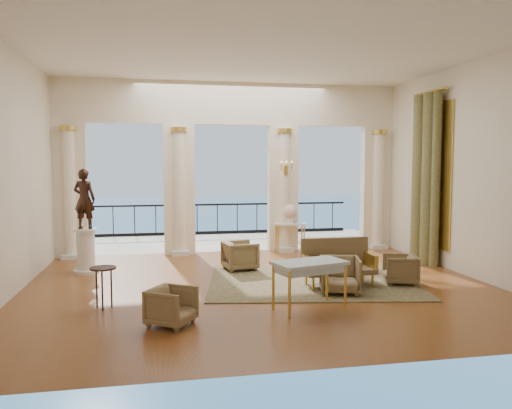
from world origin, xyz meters
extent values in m
plane|color=#512710|center=(0.00, 0.00, 0.00)|extent=(9.00, 9.00, 0.00)
plane|color=#EDE0C7|center=(0.00, -4.00, 2.25)|extent=(9.00, 0.00, 9.00)
plane|color=#EDE0C7|center=(-4.50, 0.00, 2.25)|extent=(0.00, 8.00, 8.00)
plane|color=#EDE0C7|center=(4.50, 0.00, 2.25)|extent=(0.00, 8.00, 8.00)
plane|color=white|center=(0.00, 0.00, 4.50)|extent=(9.00, 9.00, 0.00)
cube|color=#F8E9CA|center=(0.00, 3.85, 3.95)|extent=(9.00, 0.30, 1.10)
cube|color=#F8E9CA|center=(-4.10, 3.85, 1.70)|extent=(0.80, 0.30, 3.40)
cylinder|color=#F8E9CA|center=(-4.10, 3.67, 1.60)|extent=(0.28, 0.28, 3.20)
cylinder|color=gold|center=(-4.10, 3.67, 3.25)|extent=(0.40, 0.40, 0.12)
cube|color=silver|center=(-4.10, 3.67, 0.06)|extent=(0.45, 0.45, 0.12)
cube|color=#F8E9CA|center=(-1.40, 3.85, 1.70)|extent=(0.80, 0.30, 3.40)
cylinder|color=#F8E9CA|center=(-1.40, 3.67, 1.60)|extent=(0.28, 0.28, 3.20)
cylinder|color=gold|center=(-1.40, 3.67, 3.25)|extent=(0.40, 0.40, 0.12)
cube|color=silver|center=(-1.40, 3.67, 0.06)|extent=(0.45, 0.45, 0.12)
cube|color=#F8E9CA|center=(1.40, 3.85, 1.70)|extent=(0.80, 0.30, 3.40)
cylinder|color=#F8E9CA|center=(1.40, 3.67, 1.60)|extent=(0.28, 0.28, 3.20)
cylinder|color=gold|center=(1.40, 3.67, 3.25)|extent=(0.40, 0.40, 0.12)
cube|color=silver|center=(1.40, 3.67, 0.06)|extent=(0.45, 0.45, 0.12)
cube|color=#F8E9CA|center=(4.10, 3.85, 1.70)|extent=(0.80, 0.30, 3.40)
cylinder|color=#F8E9CA|center=(4.10, 3.67, 1.60)|extent=(0.28, 0.28, 3.20)
cylinder|color=gold|center=(4.10, 3.67, 3.25)|extent=(0.40, 0.40, 0.12)
cube|color=silver|center=(4.10, 3.67, 0.06)|extent=(0.45, 0.45, 0.12)
cube|color=#ABA48F|center=(0.00, 5.80, -0.05)|extent=(10.00, 3.60, 0.10)
cube|color=black|center=(0.00, 7.40, 1.00)|extent=(9.00, 0.06, 0.06)
cube|color=black|center=(0.00, 7.40, 0.05)|extent=(9.00, 0.06, 0.10)
cylinder|color=black|center=(0.00, 7.40, 0.50)|extent=(0.03, 0.03, 1.00)
cylinder|color=black|center=(-4.10, 7.40, 0.50)|extent=(0.03, 0.03, 1.00)
cylinder|color=black|center=(4.10, 7.40, 0.50)|extent=(0.03, 0.03, 1.00)
cylinder|color=#4C3823|center=(2.00, 6.60, 2.10)|extent=(0.20, 0.20, 4.20)
plane|color=#225588|center=(0.00, 60.00, -6.00)|extent=(160.00, 160.00, 0.00)
cylinder|color=#4B4A28|center=(4.30, 1.05, 2.00)|extent=(0.26, 0.26, 4.00)
cylinder|color=#4B4A28|center=(4.26, 1.50, 2.00)|extent=(0.32, 0.32, 4.00)
cylinder|color=#4B4A28|center=(4.30, 1.95, 2.00)|extent=(0.26, 0.26, 4.00)
cylinder|color=gold|center=(4.35, 1.50, 4.05)|extent=(0.08, 1.40, 0.08)
cube|color=gold|center=(4.47, 1.50, 2.10)|extent=(0.04, 1.60, 3.40)
cube|color=gold|center=(1.40, 3.53, 2.20)|extent=(0.10, 0.04, 0.25)
cylinder|color=gold|center=(1.26, 3.45, 2.30)|extent=(0.02, 0.02, 0.22)
cylinder|color=gold|center=(1.40, 3.45, 2.30)|extent=(0.02, 0.02, 0.22)
cylinder|color=gold|center=(1.54, 3.45, 2.30)|extent=(0.02, 0.02, 0.22)
cube|color=#2C2F17|center=(1.10, 0.20, 0.01)|extent=(4.56, 3.81, 0.02)
imported|color=#4F4126|center=(-1.75, -2.05, 0.31)|extent=(0.80, 0.81, 0.62)
imported|color=#4F4126|center=(1.34, -0.77, 0.37)|extent=(0.86, 0.83, 0.74)
imported|color=#4F4126|center=(2.77, -0.33, 0.32)|extent=(0.74, 0.77, 0.64)
imported|color=#4F4126|center=(-0.15, 1.55, 0.36)|extent=(0.76, 0.79, 0.71)
cube|color=#4F4126|center=(1.50, -0.30, 0.31)|extent=(1.39, 0.57, 0.10)
cube|color=#4F4126|center=(1.50, -0.03, 0.64)|extent=(1.38, 0.09, 0.56)
cube|color=gold|center=(0.85, -0.30, 0.49)|extent=(0.09, 0.56, 0.27)
cube|color=gold|center=(2.15, -0.30, 0.49)|extent=(0.09, 0.56, 0.27)
cylinder|color=gold|center=(0.91, -0.53, 0.13)|extent=(0.05, 0.05, 0.26)
cylinder|color=gold|center=(2.10, -0.52, 0.13)|extent=(0.05, 0.05, 0.26)
cylinder|color=gold|center=(0.90, -0.08, 0.13)|extent=(0.05, 0.05, 0.26)
cylinder|color=gold|center=(2.09, -0.07, 0.13)|extent=(0.05, 0.05, 0.26)
cube|color=#ACCDDC|center=(0.49, -1.66, 0.77)|extent=(1.29, 0.92, 0.05)
cylinder|color=gold|center=(0.05, -2.05, 0.37)|extent=(0.05, 0.05, 0.74)
cylinder|color=gold|center=(1.06, -1.77, 0.37)|extent=(0.05, 0.05, 0.74)
cylinder|color=gold|center=(-0.09, -1.54, 0.37)|extent=(0.05, 0.05, 0.74)
cylinder|color=gold|center=(0.92, -1.26, 0.37)|extent=(0.05, 0.05, 0.74)
cylinder|color=silver|center=(-3.50, 1.88, 0.04)|extent=(0.53, 0.53, 0.07)
cylinder|color=silver|center=(-3.50, 1.88, 0.48)|extent=(0.39, 0.39, 0.85)
cylinder|color=silver|center=(-3.50, 1.88, 0.94)|extent=(0.49, 0.49, 0.05)
imported|color=black|center=(-3.50, 1.88, 1.62)|extent=(0.55, 0.45, 1.30)
cube|color=silver|center=(1.53, 3.55, 0.75)|extent=(0.87, 0.52, 0.05)
cylinder|color=gold|center=(1.15, 3.53, 0.37)|extent=(0.04, 0.04, 0.73)
cylinder|color=gold|center=(1.85, 3.35, 0.37)|extent=(0.04, 0.04, 0.73)
cylinder|color=gold|center=(1.21, 3.75, 0.37)|extent=(0.04, 0.04, 0.73)
cylinder|color=gold|center=(1.91, 3.57, 0.37)|extent=(0.04, 0.04, 0.73)
cylinder|color=white|center=(1.53, 3.55, 0.90)|extent=(0.19, 0.19, 0.24)
sphere|color=#D3959C|center=(1.53, 3.55, 1.09)|extent=(0.39, 0.39, 0.39)
cylinder|color=black|center=(-2.82, -1.00, 0.68)|extent=(0.43, 0.43, 0.03)
cylinder|color=black|center=(-2.70, -0.93, 0.33)|extent=(0.03, 0.03, 0.66)
cylinder|color=black|center=(-2.94, -0.93, 0.33)|extent=(0.03, 0.03, 0.66)
cylinder|color=black|center=(-2.83, -1.14, 0.33)|extent=(0.03, 0.03, 0.66)
camera|label=1|loc=(-1.88, -9.35, 2.38)|focal=35.00mm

